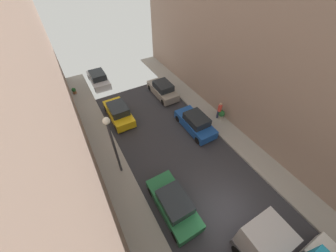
{
  "coord_description": "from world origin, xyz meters",
  "views": [
    {
      "loc": [
        -5.5,
        -2.24,
        12.38
      ],
      "look_at": [
        0.52,
        8.19,
        0.5
      ],
      "focal_mm": 20.45,
      "sensor_mm": 36.0,
      "label": 1
    }
  ],
  "objects_px": {
    "parked_car_left_5": "(98,79)",
    "parked_car_right_2": "(195,123)",
    "lamp_post": "(112,139)",
    "parked_car_left_4": "(119,112)",
    "potted_plant_0": "(221,114)",
    "parked_car_right_3": "(163,90)",
    "parked_car_left_3": "(174,204)",
    "potted_plant_1": "(74,91)",
    "pedestrian": "(219,110)"
  },
  "relations": [
    {
      "from": "parked_car_right_2",
      "to": "lamp_post",
      "type": "distance_m",
      "value": 7.9
    },
    {
      "from": "pedestrian",
      "to": "lamp_post",
      "type": "bearing_deg",
      "value": -174.53
    },
    {
      "from": "parked_car_right_2",
      "to": "parked_car_left_3",
      "type": "bearing_deg",
      "value": -135.96
    },
    {
      "from": "parked_car_left_3",
      "to": "parked_car_left_5",
      "type": "bearing_deg",
      "value": 90.0
    },
    {
      "from": "parked_car_left_3",
      "to": "potted_plant_1",
      "type": "relative_size",
      "value": 6.19
    },
    {
      "from": "parked_car_left_5",
      "to": "parked_car_right_2",
      "type": "relative_size",
      "value": 1.0
    },
    {
      "from": "potted_plant_1",
      "to": "parked_car_right_3",
      "type": "bearing_deg",
      "value": -30.74
    },
    {
      "from": "parked_car_right_3",
      "to": "pedestrian",
      "type": "xyz_separation_m",
      "value": [
        2.7,
        -5.96,
        0.35
      ]
    },
    {
      "from": "potted_plant_0",
      "to": "lamp_post",
      "type": "height_order",
      "value": "lamp_post"
    },
    {
      "from": "parked_car_left_3",
      "to": "lamp_post",
      "type": "bearing_deg",
      "value": 113.89
    },
    {
      "from": "potted_plant_1",
      "to": "parked_car_right_2",
      "type": "bearing_deg",
      "value": -52.71
    },
    {
      "from": "parked_car_left_4",
      "to": "potted_plant_0",
      "type": "height_order",
      "value": "parked_car_left_4"
    },
    {
      "from": "parked_car_left_4",
      "to": "parked_car_right_3",
      "type": "bearing_deg",
      "value": 12.91
    },
    {
      "from": "parked_car_left_4",
      "to": "lamp_post",
      "type": "relative_size",
      "value": 0.81
    },
    {
      "from": "parked_car_left_5",
      "to": "potted_plant_1",
      "type": "relative_size",
      "value": 6.19
    },
    {
      "from": "parked_car_left_4",
      "to": "potted_plant_0",
      "type": "bearing_deg",
      "value": -30.87
    },
    {
      "from": "parked_car_left_5",
      "to": "lamp_post",
      "type": "xyz_separation_m",
      "value": [
        -1.9,
        -12.59,
        2.87
      ]
    },
    {
      "from": "parked_car_right_3",
      "to": "pedestrian",
      "type": "bearing_deg",
      "value": -65.62
    },
    {
      "from": "parked_car_right_3",
      "to": "parked_car_right_2",
      "type": "bearing_deg",
      "value": -90.0
    },
    {
      "from": "parked_car_left_4",
      "to": "parked_car_left_5",
      "type": "height_order",
      "value": "same"
    },
    {
      "from": "parked_car_right_2",
      "to": "pedestrian",
      "type": "relative_size",
      "value": 2.44
    },
    {
      "from": "potted_plant_1",
      "to": "lamp_post",
      "type": "height_order",
      "value": "lamp_post"
    },
    {
      "from": "parked_car_left_3",
      "to": "parked_car_right_3",
      "type": "height_order",
      "value": "same"
    },
    {
      "from": "parked_car_left_5",
      "to": "lamp_post",
      "type": "bearing_deg",
      "value": -98.58
    },
    {
      "from": "parked_car_left_4",
      "to": "parked_car_right_2",
      "type": "height_order",
      "value": "same"
    },
    {
      "from": "parked_car_left_4",
      "to": "potted_plant_0",
      "type": "xyz_separation_m",
      "value": [
        8.26,
        -4.94,
        -0.1
      ]
    },
    {
      "from": "pedestrian",
      "to": "parked_car_right_2",
      "type": "bearing_deg",
      "value": -179.45
    },
    {
      "from": "parked_car_left_3",
      "to": "parked_car_right_2",
      "type": "relative_size",
      "value": 1.0
    },
    {
      "from": "parked_car_right_2",
      "to": "parked_car_right_3",
      "type": "xyz_separation_m",
      "value": [
        0.0,
        5.98,
        0.0
      ]
    },
    {
      "from": "parked_car_left_3",
      "to": "potted_plant_1",
      "type": "xyz_separation_m",
      "value": [
        -2.93,
        16.16,
        -0.22
      ]
    },
    {
      "from": "pedestrian",
      "to": "potted_plant_1",
      "type": "height_order",
      "value": "pedestrian"
    },
    {
      "from": "parked_car_left_5",
      "to": "parked_car_left_4",
      "type": "bearing_deg",
      "value": -90.0
    },
    {
      "from": "parked_car_left_3",
      "to": "lamp_post",
      "type": "relative_size",
      "value": 0.81
    },
    {
      "from": "lamp_post",
      "to": "potted_plant_0",
      "type": "bearing_deg",
      "value": 4.18
    },
    {
      "from": "potted_plant_0",
      "to": "parked_car_right_3",
      "type": "bearing_deg",
      "value": 114.85
    },
    {
      "from": "parked_car_left_3",
      "to": "parked_car_left_5",
      "type": "relative_size",
      "value": 1.0
    },
    {
      "from": "pedestrian",
      "to": "parked_car_left_5",
      "type": "bearing_deg",
      "value": 124.86
    },
    {
      "from": "potted_plant_1",
      "to": "parked_car_left_4",
      "type": "bearing_deg",
      "value": -64.68
    },
    {
      "from": "parked_car_left_4",
      "to": "pedestrian",
      "type": "bearing_deg",
      "value": -30.23
    },
    {
      "from": "parked_car_left_3",
      "to": "parked_car_right_3",
      "type": "bearing_deg",
      "value": 64.27
    },
    {
      "from": "potted_plant_1",
      "to": "lamp_post",
      "type": "relative_size",
      "value": 0.13
    },
    {
      "from": "parked_car_left_3",
      "to": "potted_plant_0",
      "type": "distance_m",
      "value": 9.67
    },
    {
      "from": "parked_car_left_3",
      "to": "potted_plant_0",
      "type": "relative_size",
      "value": 4.88
    },
    {
      "from": "parked_car_left_5",
      "to": "parked_car_right_2",
      "type": "height_order",
      "value": "same"
    },
    {
      "from": "pedestrian",
      "to": "lamp_post",
      "type": "relative_size",
      "value": 0.33
    },
    {
      "from": "pedestrian",
      "to": "potted_plant_0",
      "type": "bearing_deg",
      "value": -53.72
    },
    {
      "from": "parked_car_left_3",
      "to": "pedestrian",
      "type": "distance_m",
      "value": 9.66
    },
    {
      "from": "potted_plant_1",
      "to": "pedestrian",
      "type": "bearing_deg",
      "value": -44.69
    },
    {
      "from": "parked_car_left_4",
      "to": "potted_plant_0",
      "type": "distance_m",
      "value": 9.62
    },
    {
      "from": "pedestrian",
      "to": "potted_plant_1",
      "type": "xyz_separation_m",
      "value": [
        -11.03,
        10.91,
        -0.57
      ]
    }
  ]
}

